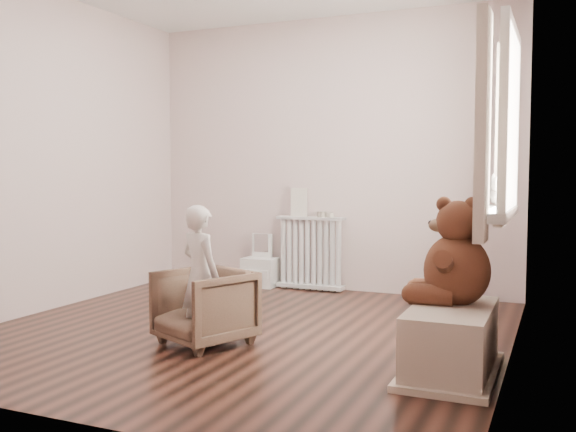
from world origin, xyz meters
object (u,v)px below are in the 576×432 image
at_px(child, 200,274).
at_px(toy_bench, 451,339).
at_px(radiator, 311,249).
at_px(armchair, 205,307).
at_px(teddy_bear, 457,254).
at_px(plush_cat, 499,191).
at_px(toy_vanity, 260,259).

bearing_deg(child, toy_bench, -154.43).
xyz_separation_m(radiator, armchair, (0.07, -2.10, -0.14)).
relative_size(teddy_bear, plush_cat, 2.42).
bearing_deg(toy_vanity, teddy_bear, -41.63).
distance_m(toy_bench, plush_cat, 1.36).
height_order(toy_vanity, child, child).
bearing_deg(radiator, plush_cat, -29.13).
relative_size(radiator, child, 0.78).
bearing_deg(child, radiator, -64.40).
height_order(child, plush_cat, plush_cat).
distance_m(toy_vanity, toy_bench, 3.01).
bearing_deg(plush_cat, toy_vanity, 175.44).
relative_size(toy_bench, plush_cat, 3.28).
relative_size(radiator, armchair, 1.29).
bearing_deg(armchair, toy_bench, 23.78).
height_order(child, toy_bench, child).
bearing_deg(child, teddy_bear, -150.22).
relative_size(armchair, plush_cat, 2.20).
bearing_deg(teddy_bear, child, -177.99).
xyz_separation_m(teddy_bear, plush_cat, (0.13, 0.97, 0.33)).
distance_m(radiator, teddy_bear, 2.60).
relative_size(radiator, teddy_bear, 1.17).
distance_m(toy_bench, teddy_bear, 0.48).
height_order(radiator, armchair, radiator).
height_order(toy_vanity, teddy_bear, teddy_bear).
bearing_deg(teddy_bear, plush_cat, 78.23).
bearing_deg(toy_bench, armchair, 179.95).
distance_m(toy_vanity, plush_cat, 2.62).
bearing_deg(radiator, toy_bench, -51.58).
bearing_deg(toy_bench, radiator, 128.42).
distance_m(armchair, teddy_bear, 1.66).
height_order(child, teddy_bear, teddy_bear).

